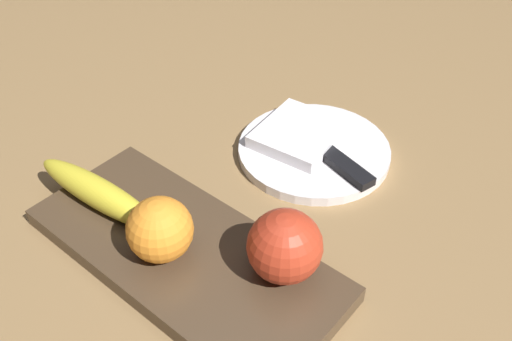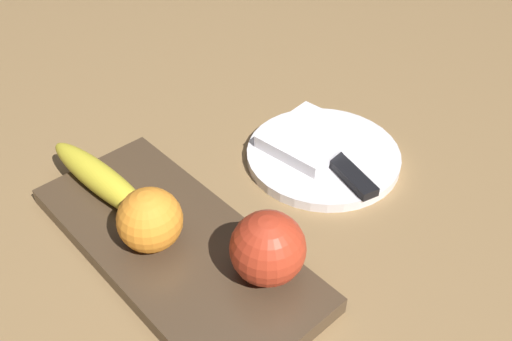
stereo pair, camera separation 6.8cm
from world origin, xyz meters
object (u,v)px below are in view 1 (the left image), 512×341
at_px(apple, 285,246).
at_px(knife, 337,161).
at_px(dinner_plate, 314,150).
at_px(orange_near_apple, 160,230).
at_px(folded_napkin, 299,134).
at_px(fruit_tray, 185,254).
at_px(banana, 98,192).

xyz_separation_m(apple, knife, (0.06, -0.20, -0.04)).
distance_m(apple, dinner_plate, 0.24).
relative_size(apple, knife, 0.44).
bearing_deg(apple, orange_near_apple, 28.44).
height_order(dinner_plate, folded_napkin, folded_napkin).
height_order(fruit_tray, knife, knife).
bearing_deg(knife, banana, 70.37).
distance_m(fruit_tray, apple, 0.13).
xyz_separation_m(fruit_tray, folded_napkin, (0.03, -0.25, 0.01)).
xyz_separation_m(apple, banana, (0.23, 0.06, -0.02)).
xyz_separation_m(apple, folded_napkin, (0.13, -0.21, -0.04)).
bearing_deg(knife, orange_near_apple, 92.15).
relative_size(dinner_plate, folded_napkin, 1.82).
height_order(fruit_tray, orange_near_apple, orange_near_apple).
bearing_deg(fruit_tray, orange_near_apple, 59.86).
height_order(dinner_plate, knife, knife).
relative_size(fruit_tray, dinner_plate, 1.77).
relative_size(fruit_tray, knife, 2.07).
relative_size(folded_napkin, knife, 0.64).
bearing_deg(folded_napkin, apple, 122.70).
distance_m(fruit_tray, orange_near_apple, 0.05).
bearing_deg(folded_napkin, orange_near_apple, 93.12).
distance_m(fruit_tray, folded_napkin, 0.25).
bearing_deg(banana, apple, -169.79).
bearing_deg(fruit_tray, knife, -100.68).
relative_size(banana, dinner_plate, 0.93).
height_order(orange_near_apple, dinner_plate, orange_near_apple).
bearing_deg(apple, dinner_plate, -62.76).
xyz_separation_m(apple, dinner_plate, (0.11, -0.21, -0.05)).
relative_size(orange_near_apple, knife, 0.40).
height_order(apple, orange_near_apple, apple).
bearing_deg(banana, folded_napkin, -114.91).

